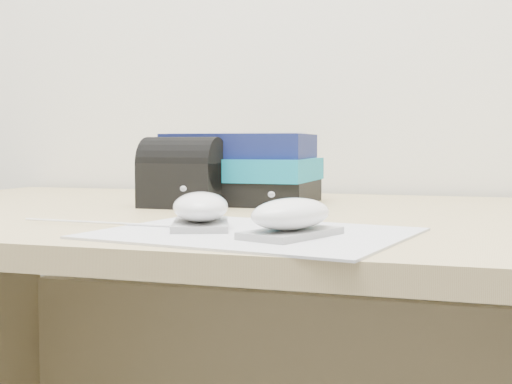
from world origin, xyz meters
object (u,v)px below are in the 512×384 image
(mouse_rear, at_px, (201,210))
(pouch, at_px, (182,173))
(book_stack, at_px, (243,169))
(desk, at_px, (343,360))
(mouse_front, at_px, (291,217))

(mouse_rear, distance_m, pouch, 0.30)
(mouse_rear, distance_m, book_stack, 0.38)
(desk, relative_size, mouse_front, 12.41)
(mouse_front, bearing_deg, pouch, 130.18)
(desk, height_order, pouch, pouch)
(desk, distance_m, book_stack, 0.36)
(book_stack, bearing_deg, desk, -21.62)
(mouse_rear, height_order, book_stack, book_stack)
(mouse_rear, xyz_separation_m, book_stack, (-0.07, 0.37, 0.03))
(mouse_front, height_order, book_stack, book_stack)
(desk, xyz_separation_m, pouch, (-0.25, -0.04, 0.29))
(mouse_front, height_order, pouch, pouch)
(desk, height_order, mouse_front, mouse_front)
(mouse_rear, relative_size, book_stack, 0.53)
(mouse_rear, bearing_deg, book_stack, 101.28)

